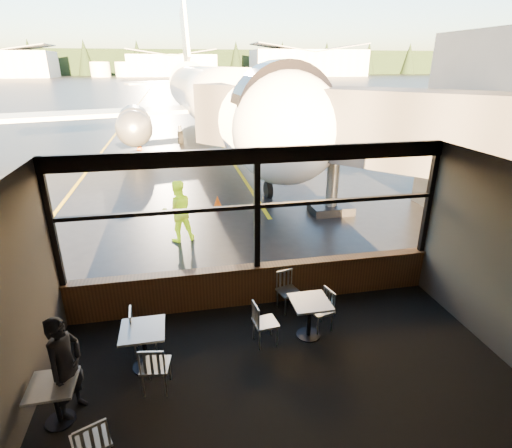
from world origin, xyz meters
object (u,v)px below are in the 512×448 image
object	(u,v)px
cafe_table_mid	(145,349)
passenger	(66,367)
chair_left_s	(91,441)
chair_mid_s	(156,366)
cone_wing	(139,145)
chair_near_w	(265,323)
airliner	(213,56)
cafe_table_left	(56,403)
chair_near_n	(288,292)
cone_nose	(217,202)
cafe_table_near	(309,319)
chair_mid_w	(144,331)
chair_near_e	(321,310)
jet_bridge	(327,147)
ground_crew	(178,211)

from	to	relation	value
cafe_table_mid	passenger	bearing A→B (deg)	-143.98
chair_left_s	passenger	bearing A→B (deg)	90.74
cafe_table_mid	chair_mid_s	distance (m)	0.59
passenger	cone_wing	xyz separation A→B (m)	(-0.40, 21.12, -0.61)
chair_near_w	airliner	bearing A→B (deg)	169.37
cafe_table_left	chair_mid_s	world-z (taller)	chair_mid_s
chair_near_n	cone_wing	world-z (taller)	chair_near_n
chair_near_n	cafe_table_left	bearing A→B (deg)	13.26
cafe_table_left	cone_nose	distance (m)	9.79
chair_mid_s	cafe_table_left	bearing A→B (deg)	-155.54
cafe_table_near	chair_mid_w	bearing A→B (deg)	177.30
cafe_table_near	chair_mid_s	xyz separation A→B (m)	(-2.89, -0.83, 0.07)
chair_left_s	chair_near_e	bearing A→B (deg)	6.42
cafe_table_left	chair_mid_s	size ratio (longest dim) A/B	0.77
chair_left_s	cone_nose	world-z (taller)	chair_left_s
passenger	chair_near_e	bearing A→B (deg)	-47.21
cone_nose	jet_bridge	bearing A→B (deg)	-16.11
airliner	jet_bridge	world-z (taller)	airliner
cafe_table_near	chair_mid_s	distance (m)	3.01
cafe_table_mid	chair_mid_s	size ratio (longest dim) A/B	0.88
chair_near_e	chair_near_n	xyz separation A→B (m)	(-0.44, 0.79, 0.01)
chair_near_e	cafe_table_left	bearing A→B (deg)	91.85
chair_mid_w	cone_wing	distance (m)	19.98
cafe_table_left	cone_wing	xyz separation A→B (m)	(-0.22, 21.29, -0.12)
airliner	cafe_table_left	bearing A→B (deg)	-106.07
chair_mid_w	chair_near_e	bearing A→B (deg)	86.61
ground_crew	cafe_table_near	bearing A→B (deg)	101.50
cafe_table_mid	cone_wing	distance (m)	20.41
jet_bridge	chair_near_w	bearing A→B (deg)	-118.30
chair_near_n	chair_mid_w	size ratio (longest dim) A/B	0.95
chair_left_s	cone_wing	size ratio (longest dim) A/B	1.93
chair_mid_w	chair_left_s	xyz separation A→B (m)	(-0.55, -2.24, -0.00)
cone_nose	cone_wing	distance (m)	12.64
cafe_table_near	cone_nose	bearing A→B (deg)	96.54
cafe_table_mid	passenger	world-z (taller)	passenger
chair_near_w	chair_near_e	bearing A→B (deg)	92.93
cone_wing	chair_mid_s	bearing A→B (deg)	-85.50
cafe_table_near	chair_near_e	world-z (taller)	chair_near_e
chair_mid_s	cone_nose	distance (m)	9.02
cafe_table_left	chair_near_n	world-z (taller)	chair_near_n
passenger	ground_crew	xyz separation A→B (m)	(1.77, 6.28, 0.09)
chair_near_n	chair_near_w	bearing A→B (deg)	39.27
airliner	cafe_table_left	distance (m)	23.15
jet_bridge	chair_near_n	xyz separation A→B (m)	(-2.99, -5.92, -1.90)
chair_mid_w	passenger	world-z (taller)	passenger
chair_mid_w	cone_wing	bearing A→B (deg)	-179.68
cafe_table_mid	cone_wing	world-z (taller)	cafe_table_mid
cafe_table_mid	chair_left_s	distance (m)	1.90
chair_near_n	chair_mid_w	bearing A→B (deg)	0.99
chair_near_w	cafe_table_near	bearing A→B (deg)	85.50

